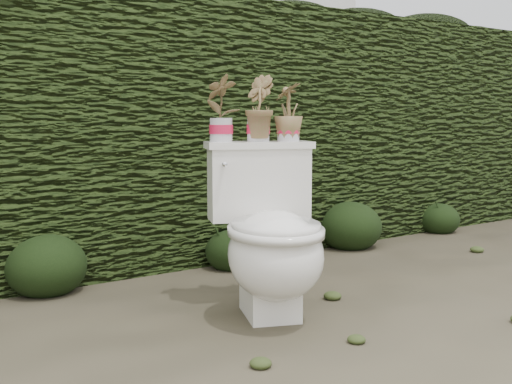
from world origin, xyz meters
TOP-DOWN VIEW (x-y plane):
  - ground at (0.00, 0.00)m, footprint 60.00×60.00m
  - hedge at (0.00, 1.60)m, footprint 8.00×1.00m
  - house_wall at (0.60, 6.00)m, footprint 8.00×3.50m
  - toilet at (0.14, 0.11)m, footprint 0.68×0.80m
  - potted_plant_left at (0.06, 0.40)m, footprint 0.17×0.12m
  - potted_plant_center at (0.23, 0.34)m, footprint 0.18×0.20m
  - potted_plant_right at (0.36, 0.28)m, footprint 0.20×0.20m
  - liriope_clump_2 at (-0.56, 1.10)m, footprint 0.41×0.41m
  - liriope_clump_3 at (0.51, 1.00)m, footprint 0.32×0.32m
  - liriope_clump_4 at (1.49, 1.03)m, footprint 0.43×0.43m
  - liriope_clump_5 at (2.47, 1.06)m, footprint 0.31×0.31m

SIDE VIEW (x-z plane):
  - ground at x=0.00m, z-range 0.00..0.00m
  - liriope_clump_5 at x=2.47m, z-range 0.00..0.25m
  - liriope_clump_3 at x=0.51m, z-range 0.00..0.26m
  - liriope_clump_2 at x=-0.56m, z-range 0.00..0.33m
  - liriope_clump_4 at x=1.49m, z-range 0.00..0.34m
  - toilet at x=0.14m, z-range -0.03..0.74m
  - hedge at x=0.00m, z-range 0.00..1.60m
  - potted_plant_right at x=0.36m, z-range 0.78..1.03m
  - potted_plant_left at x=0.06m, z-range 0.78..1.07m
  - potted_plant_center at x=0.23m, z-range 0.78..1.08m
  - house_wall at x=0.60m, z-range 0.00..4.00m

